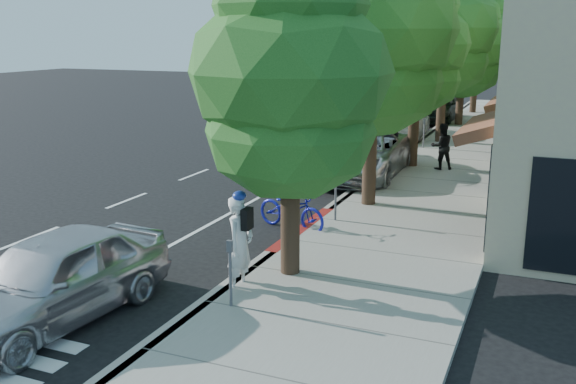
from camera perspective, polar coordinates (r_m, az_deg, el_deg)
The scene contains 18 objects.
ground at distance 15.67m, azimuth -0.05°, elevation -4.73°, with size 120.00×120.00×0.00m, color black.
sidewalk at distance 22.51m, azimuth 13.34°, elevation 0.90°, with size 4.60×56.00×0.15m, color gray.
curb at distance 22.98m, azimuth 7.68°, elevation 1.42°, with size 0.30×56.00×0.15m, color #9E998E.
curb_red_segment at distance 16.53m, azimuth 1.29°, elevation -3.45°, with size 0.32×4.00×0.15m, color maroon.
street_tree_0 at distance 12.68m, azimuth 0.21°, elevation 10.15°, with size 4.06×4.06×6.75m.
street_tree_1 at distance 18.34m, azimuth 7.61°, elevation 13.78°, with size 4.71×4.71×8.02m.
street_tree_2 at distance 24.18m, azimuth 11.42°, elevation 12.53°, with size 3.85×3.85×7.14m.
street_tree_3 at distance 30.08m, azimuth 13.83°, elevation 13.74°, with size 4.68×4.68×8.14m.
street_tree_4 at distance 36.02m, azimuth 15.33°, elevation 12.43°, with size 4.95×4.95×7.22m.
street_tree_5 at distance 41.97m, azimuth 16.51°, elevation 13.14°, with size 4.35×4.35×7.65m.
cyclist at distance 12.68m, azimuth -4.27°, elevation -4.70°, with size 0.71×0.47×1.95m, color silver.
bicycle at distance 16.74m, azimuth 0.31°, elevation -1.53°, with size 0.73×2.09×1.10m, color #171B9E.
silver_suv at distance 22.95m, azimuth 6.54°, elevation 3.42°, with size 2.82×6.12×1.70m, color #B8B8BE.
dark_sedan at distance 25.01m, azimuth 5.03°, elevation 4.27°, with size 1.75×5.01×1.65m, color #222528.
white_pickup at distance 31.60m, azimuth 9.95°, elevation 6.18°, with size 2.34×5.76×1.67m, color silver.
dark_suv_far at distance 38.06m, azimuth 13.23°, elevation 7.41°, with size 2.12×5.28×1.80m, color black.
near_car_a at distance 12.16m, azimuth -20.20°, elevation -7.21°, with size 1.92×4.78×1.63m, color silver.
pedestrian at distance 24.08m, azimuth 13.51°, elevation 3.97°, with size 0.82×0.64×1.69m, color black.
Camera 1 is at (5.74, -13.69, 5.04)m, focal length 40.00 mm.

